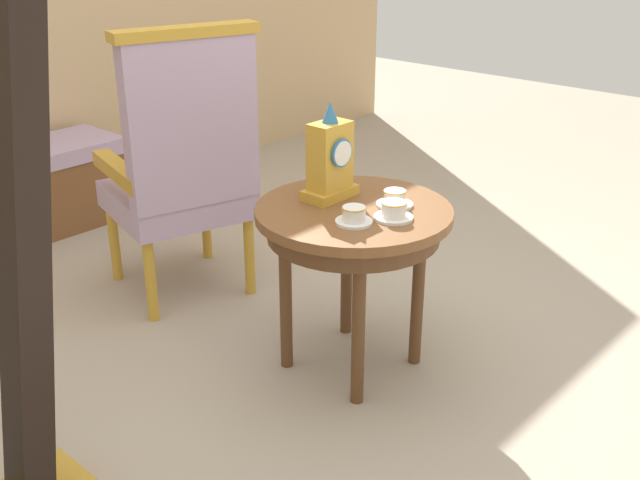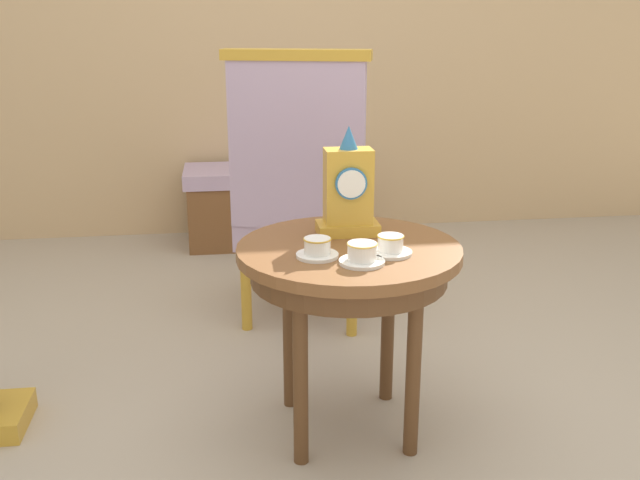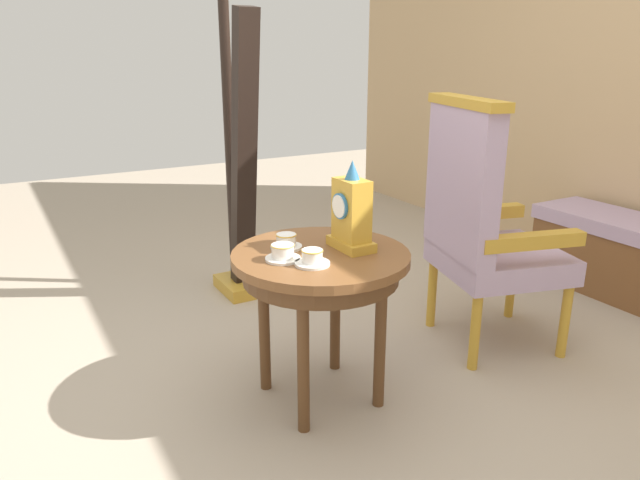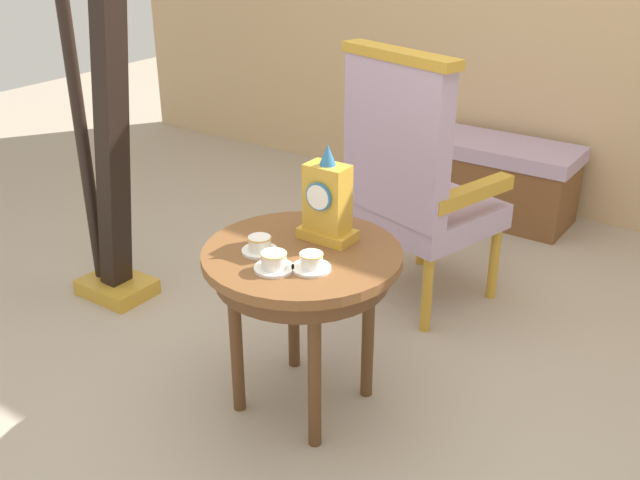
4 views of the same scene
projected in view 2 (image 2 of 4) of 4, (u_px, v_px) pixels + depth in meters
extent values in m
plane|color=tan|center=(334.00, 420.00, 2.35)|extent=(10.00, 10.00, 0.00)
cylinder|color=brown|center=(349.00, 251.00, 2.13)|extent=(0.67, 0.67, 0.03)
cylinder|color=#56351C|center=(349.00, 268.00, 2.15)|extent=(0.59, 0.59, 0.07)
cylinder|color=#56351C|center=(388.00, 321.00, 2.40)|extent=(0.04, 0.04, 0.58)
cylinder|color=#56351C|center=(289.00, 326.00, 2.36)|extent=(0.04, 0.04, 0.58)
cylinder|color=#56351C|center=(301.00, 374.00, 2.04)|extent=(0.04, 0.04, 0.58)
cylinder|color=#56351C|center=(414.00, 366.00, 2.09)|extent=(0.04, 0.04, 0.58)
cylinder|color=white|center=(317.00, 255.00, 2.02)|extent=(0.12, 0.12, 0.01)
cylinder|color=white|center=(317.00, 246.00, 2.02)|extent=(0.07, 0.07, 0.05)
torus|color=gold|center=(317.00, 239.00, 2.01)|extent=(0.08, 0.08, 0.00)
cylinder|color=white|center=(362.00, 262.00, 1.97)|extent=(0.13, 0.13, 0.01)
cylinder|color=white|center=(362.00, 251.00, 1.96)|extent=(0.08, 0.08, 0.05)
torus|color=gold|center=(362.00, 244.00, 1.96)|extent=(0.08, 0.08, 0.00)
cylinder|color=white|center=(390.00, 252.00, 2.05)|extent=(0.12, 0.12, 0.01)
cylinder|color=white|center=(390.00, 243.00, 2.04)|extent=(0.07, 0.07, 0.05)
torus|color=gold|center=(391.00, 236.00, 2.03)|extent=(0.08, 0.08, 0.00)
cube|color=gold|center=(348.00, 228.00, 2.24)|extent=(0.19, 0.11, 0.04)
cube|color=gold|center=(348.00, 186.00, 2.20)|extent=(0.14, 0.09, 0.23)
cylinder|color=teal|center=(351.00, 184.00, 2.14)|extent=(0.10, 0.01, 0.10)
cylinder|color=white|center=(352.00, 184.00, 2.14)|extent=(0.08, 0.00, 0.08)
cone|color=teal|center=(349.00, 137.00, 2.15)|extent=(0.06, 0.06, 0.07)
cube|color=#B299B7|center=(306.00, 224.00, 3.08)|extent=(0.64, 0.64, 0.11)
cube|color=#B299B7|center=(297.00, 146.00, 2.76)|extent=(0.53, 0.23, 0.64)
cube|color=gold|center=(296.00, 55.00, 2.66)|extent=(0.57, 0.25, 0.04)
cube|color=gold|center=(360.00, 188.00, 3.01)|extent=(0.19, 0.47, 0.06)
cube|color=gold|center=(253.00, 185.00, 3.06)|extent=(0.19, 0.47, 0.06)
cylinder|color=gold|center=(361.00, 260.00, 3.33)|extent=(0.04, 0.04, 0.35)
cylinder|color=gold|center=(268.00, 256.00, 3.39)|extent=(0.04, 0.04, 0.35)
cylinder|color=gold|center=(352.00, 295.00, 2.92)|extent=(0.04, 0.04, 0.35)
cylinder|color=gold|center=(246.00, 290.00, 2.97)|extent=(0.04, 0.04, 0.35)
cube|color=#B299B7|center=(265.00, 174.00, 4.06)|extent=(0.91, 0.40, 0.08)
cube|color=brown|center=(266.00, 212.00, 4.12)|extent=(0.87, 0.38, 0.36)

